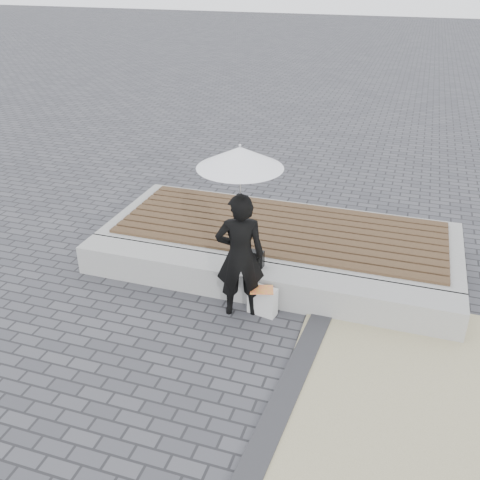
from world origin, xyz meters
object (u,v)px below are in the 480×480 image
at_px(seating_ledge, 257,283).
at_px(parasol, 240,157).
at_px(woman, 240,256).
at_px(canvas_tote, 262,301).
at_px(handbag, 252,258).

distance_m(seating_ledge, parasol, 1.84).
height_order(seating_ledge, woman, woman).
bearing_deg(canvas_tote, parasol, -158.06).
bearing_deg(woman, seating_ledge, -123.86).
distance_m(woman, parasol, 1.20).
height_order(seating_ledge, handbag, handbag).
xyz_separation_m(seating_ledge, handbag, (-0.10, 0.07, 0.31)).
xyz_separation_m(handbag, canvas_tote, (0.26, -0.42, -0.32)).
bearing_deg(seating_ledge, canvas_tote, -64.32).
distance_m(parasol, canvas_tote, 1.83).
xyz_separation_m(parasol, handbag, (0.01, 0.47, -1.49)).
relative_size(seating_ledge, parasol, 4.12).
xyz_separation_m(parasol, canvas_tote, (0.27, 0.05, -1.81)).
xyz_separation_m(seating_ledge, parasol, (-0.10, -0.40, 1.79)).
height_order(handbag, canvas_tote, handbag).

